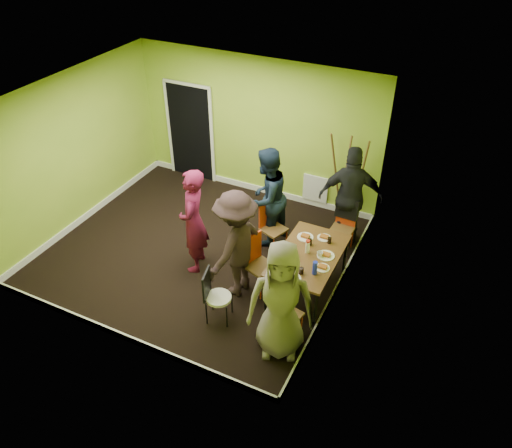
{
  "coord_description": "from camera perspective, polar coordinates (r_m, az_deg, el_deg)",
  "views": [
    {
      "loc": [
        3.89,
        -5.77,
        5.5
      ],
      "look_at": [
        1.09,
        0.0,
        0.91
      ],
      "focal_mm": 35.0,
      "sensor_mm": 36.0,
      "label": 1
    }
  ],
  "objects": [
    {
      "name": "ground",
      "position": [
        8.87,
        -6.34,
        -3.0
      ],
      "size": [
        5.0,
        5.0,
        0.0
      ],
      "primitive_type": "plane",
      "color": "black",
      "rests_on": "ground"
    },
    {
      "name": "person_standing",
      "position": [
        8.01,
        -7.17,
        0.3
      ],
      "size": [
        0.63,
        0.77,
        1.82
      ],
      "primitive_type": "imported",
      "rotation": [
        0.0,
        0.0,
        -1.23
      ],
      "color": "#5B0F2B",
      "rests_on": "ground"
    },
    {
      "name": "plate_wall_front",
      "position": [
        7.35,
        7.59,
        -4.99
      ],
      "size": [
        0.22,
        0.22,
        0.01
      ],
      "primitive_type": "cylinder",
      "color": "white",
      "rests_on": "dining_table"
    },
    {
      "name": "person_back_end",
      "position": [
        8.67,
        10.78,
        3.06
      ],
      "size": [
        1.18,
        0.76,
        1.86
      ],
      "primitive_type": "imported",
      "rotation": [
        0.0,
        0.0,
        3.44
      ],
      "color": "black",
      "rests_on": "ground"
    },
    {
      "name": "glass_mid",
      "position": [
        7.74,
        6.16,
        -2.06
      ],
      "size": [
        0.07,
        0.07,
        0.11
      ],
      "primitive_type": "cylinder",
      "color": "black",
      "rests_on": "dining_table"
    },
    {
      "name": "plate_far_back",
      "position": [
        7.93,
        7.79,
        -1.57
      ],
      "size": [
        0.22,
        0.22,
        0.01
      ],
      "primitive_type": "cylinder",
      "color": "white",
      "rests_on": "dining_table"
    },
    {
      "name": "plate_far_front",
      "position": [
        7.13,
        4.13,
        -6.23
      ],
      "size": [
        0.26,
        0.26,
        0.01
      ],
      "primitive_type": "cylinder",
      "color": "white",
      "rests_on": "dining_table"
    },
    {
      "name": "easel",
      "position": [
        9.24,
        10.31,
        4.98
      ],
      "size": [
        0.71,
        0.67,
        1.78
      ],
      "color": "brown",
      "rests_on": "ground"
    },
    {
      "name": "orange_bottle",
      "position": [
        7.73,
        6.0,
        -2.18
      ],
      "size": [
        0.04,
        0.04,
        0.09
      ],
      "primitive_type": "cylinder",
      "color": "red",
      "rests_on": "dining_table"
    },
    {
      "name": "plate_near_right",
      "position": [
        7.34,
        3.52,
        -4.75
      ],
      "size": [
        0.26,
        0.26,
        0.01
      ],
      "primitive_type": "cylinder",
      "color": "white",
      "rests_on": "dining_table"
    },
    {
      "name": "glass_front",
      "position": [
        7.2,
        5.2,
        -5.34
      ],
      "size": [
        0.07,
        0.07,
        0.1
      ],
      "primitive_type": "cylinder",
      "color": "black",
      "rests_on": "dining_table"
    },
    {
      "name": "plate_wall_back",
      "position": [
        7.58,
        7.97,
        -3.6
      ],
      "size": [
        0.27,
        0.27,
        0.01
      ],
      "primitive_type": "cylinder",
      "color": "white",
      "rests_on": "dining_table"
    },
    {
      "name": "person_left_near",
      "position": [
        7.49,
        -2.29,
        -2.37
      ],
      "size": [
        0.85,
        1.26,
        1.8
      ],
      "primitive_type": "imported",
      "rotation": [
        0.0,
        0.0,
        -1.74
      ],
      "color": "black",
      "rests_on": "ground"
    },
    {
      "name": "chair_bentwood",
      "position": [
        7.31,
        -4.78,
        -7.94
      ],
      "size": [
        0.42,
        0.41,
        0.87
      ],
      "rotation": [
        0.0,
        0.0,
        -1.32
      ],
      "color": "black",
      "rests_on": "ground"
    },
    {
      "name": "cup_a",
      "position": [
        7.51,
        4.36,
        -3.28
      ],
      "size": [
        0.12,
        0.12,
        0.1
      ],
      "primitive_type": "imported",
      "color": "white",
      "rests_on": "dining_table"
    },
    {
      "name": "cup_b",
      "position": [
        7.53,
        7.31,
        -3.46
      ],
      "size": [
        0.09,
        0.09,
        0.09
      ],
      "primitive_type": "imported",
      "color": "white",
      "rests_on": "dining_table"
    },
    {
      "name": "chair_front_end",
      "position": [
        6.98,
        3.19,
        -10.22
      ],
      "size": [
        0.44,
        0.44,
        0.89
      ],
      "rotation": [
        0.0,
        0.0,
        -0.22
      ],
      "color": "red",
      "rests_on": "ground"
    },
    {
      "name": "glass_back",
      "position": [
        7.81,
        8.39,
        -1.86
      ],
      "size": [
        0.06,
        0.06,
        0.1
      ],
      "primitive_type": "cylinder",
      "color": "black",
      "rests_on": "dining_table"
    },
    {
      "name": "chair_left_near",
      "position": [
        7.76,
        0.13,
        -4.13
      ],
      "size": [
        0.51,
        0.51,
        0.97
      ],
      "rotation": [
        0.0,
        0.0,
        -1.91
      ],
      "color": "red",
      "rests_on": "ground"
    },
    {
      "name": "thermos",
      "position": [
        7.55,
        5.91,
        -2.65
      ],
      "size": [
        0.07,
        0.07,
        0.2
      ],
      "primitive_type": "cylinder",
      "color": "white",
      "rests_on": "dining_table"
    },
    {
      "name": "room_walls",
      "position": [
        8.33,
        -6.77,
        2.53
      ],
      "size": [
        5.04,
        4.54,
        2.82
      ],
      "color": "#8EB82F",
      "rests_on": "ground"
    },
    {
      "name": "blue_bottle",
      "position": [
        7.18,
        6.74,
        -5.01
      ],
      "size": [
        0.07,
        0.07,
        0.22
      ],
      "primitive_type": "cylinder",
      "color": "#1B29CC",
      "rests_on": "dining_table"
    },
    {
      "name": "plate_near_left",
      "position": [
        7.91,
        5.65,
        -1.5
      ],
      "size": [
        0.26,
        0.26,
        0.01
      ],
      "primitive_type": "cylinder",
      "color": "white",
      "rests_on": "dining_table"
    },
    {
      "name": "chair_left_far",
      "position": [
        8.59,
        1.69,
        0.06
      ],
      "size": [
        0.49,
        0.48,
        0.91
      ],
      "rotation": [
        0.0,
        0.0,
        -1.92
      ],
      "color": "red",
      "rests_on": "ground"
    },
    {
      "name": "chair_back_end",
      "position": [
        8.69,
        10.27,
        1.18
      ],
      "size": [
        0.4,
        0.47,
        0.95
      ],
      "rotation": [
        0.0,
        0.0,
        3.1
      ],
      "color": "red",
      "rests_on": "ground"
    },
    {
      "name": "person_left_far",
      "position": [
        8.54,
        1.2,
        3.04
      ],
      "size": [
        0.87,
        1.01,
        1.81
      ],
      "primitive_type": "imported",
      "rotation": [
        0.0,
        0.0,
        -1.8
      ],
      "color": "black",
      "rests_on": "ground"
    },
    {
      "name": "person_front_end",
      "position": [
        6.57,
        2.88,
        -8.8
      ],
      "size": [
        1.04,
        0.86,
        1.82
      ],
      "primitive_type": "imported",
      "rotation": [
        0.0,
        0.0,
        0.36
      ],
      "color": "gray",
      "rests_on": "ground"
    },
    {
      "name": "dining_table",
      "position": [
        7.62,
        6.03,
        -3.78
      ],
      "size": [
        0.9,
        1.5,
        0.75
      ],
      "color": "black",
      "rests_on": "ground"
    }
  ]
}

